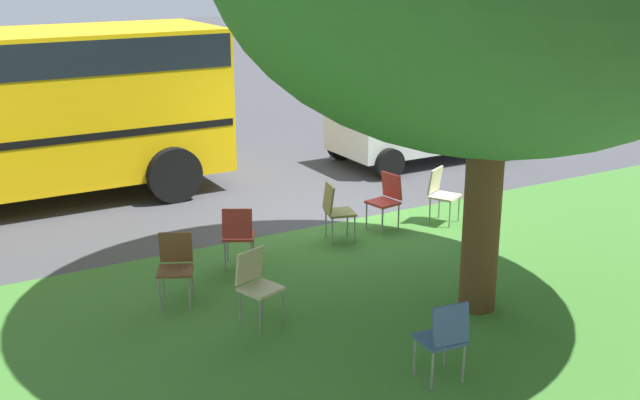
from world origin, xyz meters
The scene contains 10 objects.
ground centered at (0.00, 0.00, 0.00)m, with size 80.00×80.00×0.00m, color #424247.
grass_verge centered at (0.00, 3.20, 0.00)m, with size 48.00×6.00×0.01m, color #3D752D.
chair_0 centered at (1.50, 4.95, 0.52)m, with size 0.46×0.47×0.88m.
chair_1 centered at (-0.64, 0.83, 0.52)m, with size 0.48×0.48×0.88m.
chair_2 centered at (-1.57, 1.00, 0.52)m, with size 0.56×0.56×0.88m.
chair_3 centered at (2.01, 1.18, 0.52)m, with size 0.56×0.57×0.88m.
chair_4 centered at (0.33, 0.91, 0.52)m, with size 0.51×0.51×0.88m.
chair_5 centered at (2.52, 2.80, 0.52)m, with size 0.52×0.53×0.88m.
chair_6 centered at (3.13, 1.80, 0.52)m, with size 0.55×0.56×0.88m.
parked_car centered at (-3.74, -2.35, 0.84)m, with size 3.70×1.92×1.65m.
Camera 1 is at (6.11, 10.50, 4.13)m, focal length 44.83 mm.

